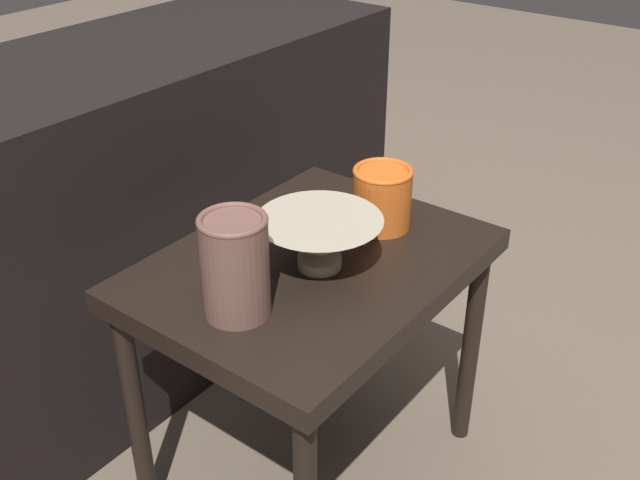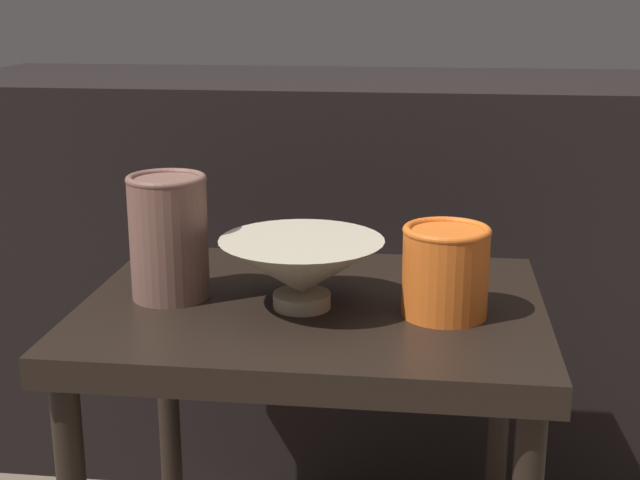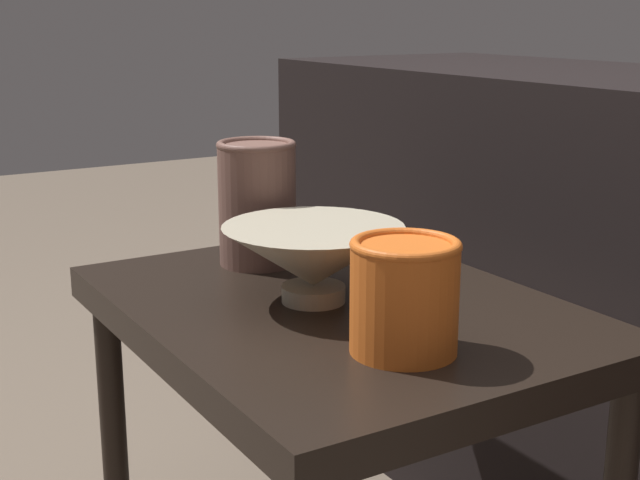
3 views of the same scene
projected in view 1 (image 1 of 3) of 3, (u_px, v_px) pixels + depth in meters
name	position (u px, v px, depth m)	size (l,w,h in m)	color
ground_plane	(313.00, 465.00, 1.57)	(8.00, 8.00, 0.00)	#6B5B4C
table	(312.00, 289.00, 1.35)	(0.62, 0.47, 0.51)	black
couch_backdrop	(105.00, 225.00, 1.70)	(1.56, 0.50, 0.75)	black
bowl	(319.00, 239.00, 1.27)	(0.22, 0.22, 0.09)	#B2A88E
vase_textured_left	(235.00, 265.00, 1.13)	(0.11, 0.11, 0.17)	brown
vase_colorful_right	(382.00, 196.00, 1.39)	(0.11, 0.11, 0.12)	orange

